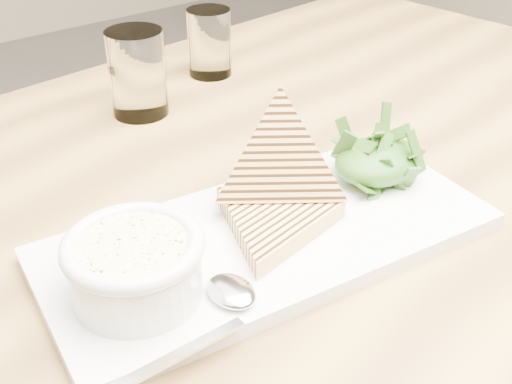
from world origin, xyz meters
TOP-DOWN VIEW (x-y plane):
  - table_top at (-0.12, 0.22)m, footprint 1.41×1.01m
  - table_leg_br at (0.50, 0.61)m, footprint 0.06×0.06m
  - platter at (-0.23, 0.13)m, footprint 0.46×0.25m
  - soup_bowl at (-0.38, 0.13)m, footprint 0.11×0.11m
  - soup at (-0.38, 0.13)m, footprint 0.09×0.09m
  - bowl_rim at (-0.38, 0.13)m, footprint 0.12×0.12m
  - sandwich_flat at (-0.23, 0.13)m, footprint 0.17×0.17m
  - sandwich_lean at (-0.20, 0.16)m, footprint 0.21×0.21m
  - salad_base at (-0.08, 0.14)m, footprint 0.10×0.08m
  - arugula_pile at (-0.08, 0.14)m, footprint 0.11×0.10m
  - spoon_bowl at (-0.32, 0.08)m, footprint 0.04×0.05m
  - spoon_handle at (-0.39, 0.05)m, footprint 0.12×0.01m
  - glass_near at (-0.18, 0.47)m, footprint 0.07×0.07m
  - glass_far at (-0.03, 0.52)m, footprint 0.07×0.07m

SIDE VIEW (x-z plane):
  - table_leg_br at x=0.50m, z-range 0.00..0.69m
  - table_top at x=-0.12m, z-range 0.69..0.73m
  - platter at x=-0.23m, z-range 0.73..0.74m
  - spoon_handle at x=-0.39m, z-range 0.74..0.75m
  - spoon_bowl at x=-0.32m, z-range 0.74..0.75m
  - sandwich_flat at x=-0.23m, z-range 0.74..0.76m
  - salad_base at x=-0.08m, z-range 0.74..0.78m
  - soup_bowl at x=-0.38m, z-range 0.74..0.79m
  - arugula_pile at x=-0.08m, z-range 0.74..0.80m
  - glass_far at x=-0.03m, z-range 0.73..0.83m
  - glass_near at x=-0.18m, z-range 0.73..0.84m
  - soup at x=-0.38m, z-range 0.79..0.80m
  - sandwich_lean at x=-0.20m, z-range 0.71..0.88m
  - bowl_rim at x=-0.38m, z-range 0.78..0.80m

